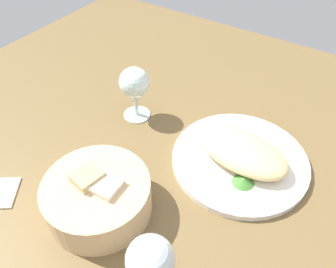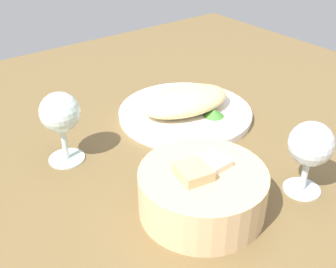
{
  "view_description": "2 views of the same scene",
  "coord_description": "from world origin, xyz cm",
  "px_view_note": "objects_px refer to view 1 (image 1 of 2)",
  "views": [
    {
      "loc": [
        -23.23,
        30.96,
        51.5
      ],
      "look_at": [
        3.13,
        -9.37,
        5.11
      ],
      "focal_mm": 35.35,
      "sensor_mm": 36.0,
      "label": 1
    },
    {
      "loc": [
        38.18,
        43.68,
        42.17
      ],
      "look_at": [
        1.62,
        -4.25,
        5.3
      ],
      "focal_mm": 44.35,
      "sensor_mm": 36.0,
      "label": 2
    }
  ],
  "objects_px": {
    "plate": "(240,160)",
    "bread_basket": "(98,196)",
    "wine_glass_far": "(150,262)",
    "wine_glass_near": "(134,85)"
  },
  "relations": [
    {
      "from": "bread_basket",
      "to": "wine_glass_far",
      "type": "relative_size",
      "value": 1.53
    },
    {
      "from": "plate",
      "to": "wine_glass_far",
      "type": "distance_m",
      "value": 0.31
    },
    {
      "from": "plate",
      "to": "wine_glass_near",
      "type": "height_order",
      "value": "wine_glass_near"
    },
    {
      "from": "bread_basket",
      "to": "wine_glass_far",
      "type": "height_order",
      "value": "wine_glass_far"
    },
    {
      "from": "plate",
      "to": "wine_glass_near",
      "type": "relative_size",
      "value": 2.15
    },
    {
      "from": "wine_glass_far",
      "to": "wine_glass_near",
      "type": "bearing_deg",
      "value": -49.64
    },
    {
      "from": "bread_basket",
      "to": "wine_glass_near",
      "type": "xyz_separation_m",
      "value": [
        0.1,
        -0.24,
        0.05
      ]
    },
    {
      "from": "plate",
      "to": "bread_basket",
      "type": "relative_size",
      "value": 1.48
    },
    {
      "from": "bread_basket",
      "to": "wine_glass_near",
      "type": "distance_m",
      "value": 0.27
    },
    {
      "from": "wine_glass_near",
      "to": "plate",
      "type": "bearing_deg",
      "value": 178.97
    }
  ]
}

